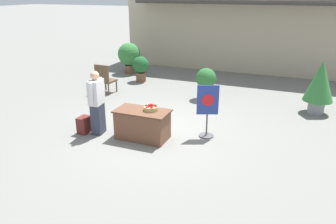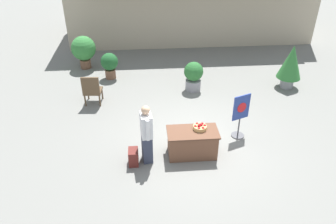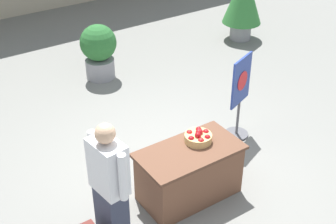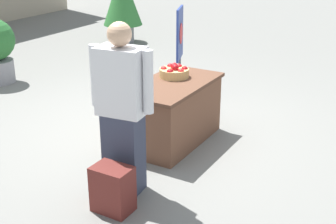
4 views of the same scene
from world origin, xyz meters
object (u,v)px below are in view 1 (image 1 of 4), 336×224
(person_visitor, at_px, (97,103))
(patio_chair, at_px, (104,78))
(display_table, at_px, (143,124))
(potted_plant_far_right, at_px, (129,55))
(potted_plant_far_left, at_px, (206,82))
(potted_plant_near_left, at_px, (141,67))
(potted_plant_near_right, at_px, (320,83))
(backpack, at_px, (84,125))
(poster_board, at_px, (207,110))
(apple_basket, at_px, (151,108))

(person_visitor, xyz_separation_m, patio_chair, (-1.67, 2.94, -0.26))
(display_table, distance_m, potted_plant_far_right, 6.70)
(person_visitor, xyz_separation_m, potted_plant_far_left, (1.71, 3.68, -0.24))
(patio_chair, height_order, potted_plant_near_left, patio_chair)
(potted_plant_near_right, xyz_separation_m, potted_plant_near_left, (-6.31, 1.26, -0.32))
(person_visitor, height_order, potted_plant_near_left, person_visitor)
(backpack, relative_size, potted_plant_far_left, 0.41)
(poster_board, height_order, potted_plant_far_right, poster_board)
(potted_plant_far_left, bearing_deg, patio_chair, -167.65)
(backpack, bearing_deg, person_visitor, 18.81)
(display_table, height_order, potted_plant_near_right, potted_plant_near_right)
(apple_basket, distance_m, potted_plant_far_left, 3.47)
(poster_board, height_order, potted_plant_near_left, poster_board)
(display_table, xyz_separation_m, poster_board, (1.40, 0.68, 0.33))
(patio_chair, height_order, potted_plant_near_right, potted_plant_near_right)
(backpack, distance_m, potted_plant_far_left, 4.33)
(potted_plant_near_left, bearing_deg, display_table, -62.97)
(person_visitor, distance_m, potted_plant_far_right, 6.30)
(person_visitor, relative_size, potted_plant_far_right, 1.23)
(person_visitor, bearing_deg, patio_chair, 112.70)
(apple_basket, distance_m, potted_plant_far_right, 6.71)
(backpack, relative_size, potted_plant_far_right, 0.32)
(backpack, relative_size, poster_board, 0.32)
(apple_basket, relative_size, person_visitor, 0.21)
(patio_chair, bearing_deg, potted_plant_far_left, -73.50)
(potted_plant_near_right, height_order, potted_plant_near_left, potted_plant_near_right)
(display_table, xyz_separation_m, potted_plant_near_right, (3.91, 3.45, 0.54))
(person_visitor, bearing_deg, potted_plant_near_left, 97.41)
(potted_plant_far_left, xyz_separation_m, potted_plant_far_right, (-4.01, 2.19, 0.22))
(potted_plant_far_left, xyz_separation_m, potted_plant_near_right, (3.36, -0.09, 0.34))
(poster_board, xyz_separation_m, potted_plant_far_right, (-4.86, 5.04, 0.09))
(potted_plant_far_right, bearing_deg, potted_plant_near_left, -43.93)
(apple_basket, bearing_deg, display_table, -155.84)
(apple_basket, relative_size, potted_plant_near_right, 0.22)
(poster_board, xyz_separation_m, potted_plant_near_left, (-3.80, 4.03, -0.11))
(person_visitor, bearing_deg, potted_plant_near_right, 28.31)
(poster_board, xyz_separation_m, patio_chair, (-4.23, 2.12, -0.14))
(backpack, bearing_deg, poster_board, 17.91)
(backpack, height_order, potted_plant_near_right, potted_plant_near_right)
(apple_basket, xyz_separation_m, potted_plant_far_right, (-3.65, 5.64, 0.00))
(person_visitor, xyz_separation_m, backpack, (-0.35, -0.12, -0.60))
(person_visitor, relative_size, poster_board, 1.22)
(person_visitor, bearing_deg, backpack, -168.17)
(backpack, relative_size, potted_plant_near_right, 0.27)
(potted_plant_far_right, bearing_deg, potted_plant_far_left, -28.64)
(potted_plant_near_left, bearing_deg, patio_chair, -102.66)
(apple_basket, height_order, potted_plant_near_right, potted_plant_near_right)
(poster_board, bearing_deg, potted_plant_far_left, 175.22)
(apple_basket, bearing_deg, backpack, -168.47)
(potted_plant_far_left, distance_m, potted_plant_near_right, 3.38)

